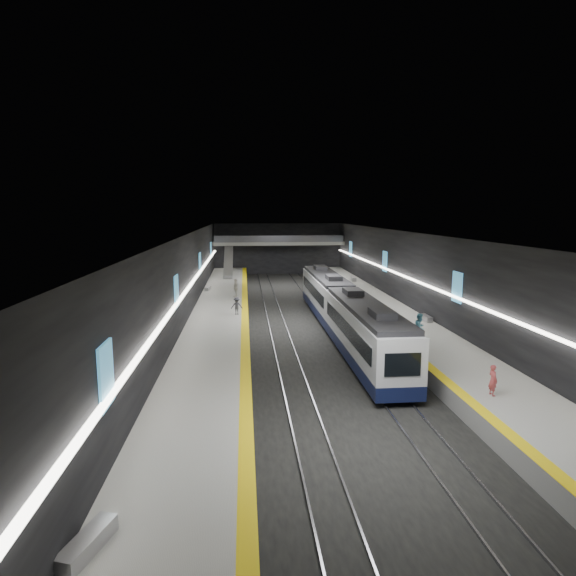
{
  "coord_description": "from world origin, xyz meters",
  "views": [
    {
      "loc": [
        -5.27,
        -40.83,
        9.91
      ],
      "look_at": [
        -0.92,
        7.0,
        2.2
      ],
      "focal_mm": 30.0,
      "sensor_mm": 36.0,
      "label": 1
    }
  ],
  "objects": [
    {
      "name": "ad_posters",
      "position": [
        -0.0,
        1.0,
        4.5
      ],
      "size": [
        19.94,
        53.5,
        2.2
      ],
      "color": "#4399CA",
      "rests_on": "wall_left"
    },
    {
      "name": "mezzanine_bridge",
      "position": [
        0.0,
        32.93,
        5.04
      ],
      "size": [
        20.0,
        3.0,
        1.5
      ],
      "color": "gray",
      "rests_on": "wall_left"
    },
    {
      "name": "ground",
      "position": [
        0.0,
        0.0,
        0.0
      ],
      "size": [
        70.0,
        70.0,
        0.0
      ],
      "primitive_type": "plane",
      "color": "black",
      "rests_on": "ground"
    },
    {
      "name": "tile_surface_right",
      "position": [
        7.5,
        0.0,
        1.01
      ],
      "size": [
        5.0,
        70.0,
        0.02
      ],
      "primitive_type": "cube",
      "color": "#A5A6A1",
      "rests_on": "platform_right"
    },
    {
      "name": "cove_light_right",
      "position": [
        9.8,
        0.0,
        3.8
      ],
      "size": [
        0.25,
        68.6,
        0.12
      ],
      "primitive_type": "cube",
      "color": "white",
      "rests_on": "wall_right"
    },
    {
      "name": "cove_light_left",
      "position": [
        -9.8,
        0.0,
        3.8
      ],
      "size": [
        0.25,
        68.6,
        0.12
      ],
      "primitive_type": "cube",
      "color": "white",
      "rests_on": "wall_left"
    },
    {
      "name": "rails",
      "position": [
        -0.0,
        0.0,
        0.06
      ],
      "size": [
        6.52,
        70.0,
        0.12
      ],
      "color": "gray",
      "rests_on": "ground"
    },
    {
      "name": "passenger_left_b",
      "position": [
        -5.99,
        0.25,
        1.76
      ],
      "size": [
        0.99,
        0.57,
        1.53
      ],
      "primitive_type": "imported",
      "rotation": [
        0.0,
        0.0,
        3.14
      ],
      "color": "#393940",
      "rests_on": "platform_left"
    },
    {
      "name": "wall_left",
      "position": [
        -10.0,
        0.0,
        4.0
      ],
      "size": [
        0.04,
        70.0,
        8.0
      ],
      "primitive_type": "cube",
      "color": "black",
      "rests_on": "ground"
    },
    {
      "name": "passenger_left_a",
      "position": [
        -6.23,
        8.77,
        1.99
      ],
      "size": [
        0.79,
        1.25,
        1.98
      ],
      "primitive_type": "imported",
      "rotation": [
        0.0,
        0.0,
        -1.29
      ],
      "color": "beige",
      "rests_on": "platform_left"
    },
    {
      "name": "tactile_strip_right",
      "position": [
        5.3,
        0.0,
        1.02
      ],
      "size": [
        0.6,
        70.0,
        0.02
      ],
      "primitive_type": "cube",
      "color": "yellow",
      "rests_on": "platform_right"
    },
    {
      "name": "wall_right",
      "position": [
        10.0,
        0.0,
        4.0
      ],
      "size": [
        0.04,
        70.0,
        8.0
      ],
      "primitive_type": "cube",
      "color": "black",
      "rests_on": "ground"
    },
    {
      "name": "wall_back",
      "position": [
        0.0,
        35.0,
        4.0
      ],
      "size": [
        20.0,
        0.04,
        8.0
      ],
      "primitive_type": "cube",
      "color": "black",
      "rests_on": "ground"
    },
    {
      "name": "escalator",
      "position": [
        -7.5,
        26.0,
        2.9
      ],
      "size": [
        1.2,
        7.5,
        3.92
      ],
      "primitive_type": "cube",
      "rotation": [
        0.44,
        0.0,
        0.0
      ],
      "color": "#99999E",
      "rests_on": "platform_left"
    },
    {
      "name": "bench_right_far",
      "position": [
        8.72,
        19.58,
        1.25
      ],
      "size": [
        0.82,
        2.1,
        0.5
      ],
      "primitive_type": "cube",
      "rotation": [
        0.0,
        0.0,
        -0.13
      ],
      "color": "#99999E",
      "rests_on": "platform_right"
    },
    {
      "name": "bench_left_far",
      "position": [
        -9.5,
        13.75,
        1.2
      ],
      "size": [
        0.63,
        1.67,
        0.4
      ],
      "primitive_type": "cube",
      "rotation": [
        0.0,
        0.0,
        -0.11
      ],
      "color": "#99999E",
      "rests_on": "platform_left"
    },
    {
      "name": "platform_right",
      "position": [
        7.5,
        0.0,
        0.5
      ],
      "size": [
        5.0,
        70.0,
        1.0
      ],
      "primitive_type": "cube",
      "color": "slate",
      "rests_on": "ground"
    },
    {
      "name": "passenger_right_b",
      "position": [
        6.64,
        -9.69,
        1.99
      ],
      "size": [
        1.21,
        1.21,
        1.98
      ],
      "primitive_type": "imported",
      "rotation": [
        0.0,
        0.0,
        0.8
      ],
      "color": "#559EB8",
      "rests_on": "platform_right"
    },
    {
      "name": "ceiling",
      "position": [
        0.0,
        0.0,
        8.0
      ],
      "size": [
        20.0,
        70.0,
        0.04
      ],
      "primitive_type": "cube",
      "rotation": [
        3.14,
        0.0,
        0.0
      ],
      "color": "beige",
      "rests_on": "wall_left"
    },
    {
      "name": "bench_left_near",
      "position": [
        -9.5,
        -28.98,
        1.25
      ],
      "size": [
        1.17,
        2.1,
        0.49
      ],
      "primitive_type": "cube",
      "rotation": [
        0.0,
        0.0,
        -0.32
      ],
      "color": "#99999E",
      "rests_on": "platform_left"
    },
    {
      "name": "bench_right_near",
      "position": [
        9.5,
        -3.48,
        1.22
      ],
      "size": [
        0.53,
        1.8,
        0.44
      ],
      "primitive_type": "cube",
      "rotation": [
        0.0,
        0.0,
        0.02
      ],
      "color": "#99999E",
      "rests_on": "platform_right"
    },
    {
      "name": "tactile_strip_left",
      "position": [
        -5.3,
        0.0,
        1.02
      ],
      "size": [
        0.6,
        70.0,
        0.02
      ],
      "primitive_type": "cube",
      "color": "yellow",
      "rests_on": "platform_left"
    },
    {
      "name": "train",
      "position": [
        2.5,
        -3.43,
        2.2
      ],
      "size": [
        2.69,
        30.04,
        3.6
      ],
      "color": "#0F1639",
      "rests_on": "ground"
    },
    {
      "name": "passenger_right_a",
      "position": [
        6.67,
        -19.49,
        1.77
      ],
      "size": [
        0.43,
        0.6,
        1.54
      ],
      "primitive_type": "imported",
      "rotation": [
        0.0,
        0.0,
        1.68
      ],
      "color": "#B54347",
      "rests_on": "platform_right"
    },
    {
      "name": "platform_left",
      "position": [
        -7.5,
        0.0,
        0.5
      ],
      "size": [
        5.0,
        70.0,
        1.0
      ],
      "primitive_type": "cube",
      "color": "slate",
      "rests_on": "ground"
    },
    {
      "name": "tile_surface_left",
      "position": [
        -7.5,
        0.0,
        1.01
      ],
      "size": [
        5.0,
        70.0,
        0.02
      ],
      "primitive_type": "cube",
      "color": "#A5A6A1",
      "rests_on": "platform_left"
    }
  ]
}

